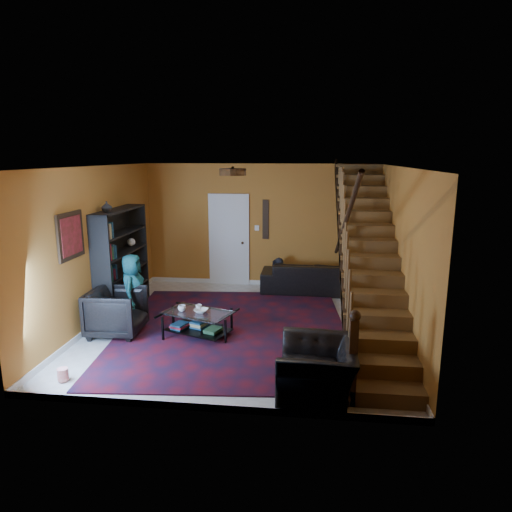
{
  "coord_description": "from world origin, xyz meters",
  "views": [
    {
      "loc": [
        1.14,
        -7.54,
        2.99
      ],
      "look_at": [
        0.2,
        0.4,
        1.21
      ],
      "focal_mm": 32.0,
      "sensor_mm": 36.0,
      "label": 1
    }
  ],
  "objects": [
    {
      "name": "person_adult_b",
      "position": [
        0.43,
        2.35,
        0.13
      ],
      "size": [
        0.56,
        0.44,
        1.15
      ],
      "primitive_type": "imported",
      "rotation": [
        0.0,
        0.0,
        3.14
      ],
      "color": "black",
      "rests_on": "sofa"
    },
    {
      "name": "cup_b",
      "position": [
        -0.68,
        -0.38,
        0.47
      ],
      "size": [
        0.11,
        0.11,
        0.1
      ],
      "primitive_type": "imported",
      "rotation": [
        0.0,
        0.0,
        -0.04
      ],
      "color": "#999999",
      "rests_on": "coffee_table"
    },
    {
      "name": "room",
      "position": [
        -1.33,
        1.33,
        0.05
      ],
      "size": [
        5.5,
        5.5,
        5.5
      ],
      "color": "#AD6626",
      "rests_on": "ground"
    },
    {
      "name": "floor",
      "position": [
        0.0,
        0.0,
        0.0
      ],
      "size": [
        5.5,
        5.5,
        0.0
      ],
      "primitive_type": "plane",
      "color": "beige",
      "rests_on": "ground"
    },
    {
      "name": "bowl",
      "position": [
        -0.62,
        -0.48,
        0.45
      ],
      "size": [
        0.26,
        0.26,
        0.06
      ],
      "primitive_type": "imported",
      "rotation": [
        0.0,
        0.0,
        -0.12
      ],
      "color": "#999999",
      "rests_on": "coffee_table"
    },
    {
      "name": "sofa",
      "position": [
        1.27,
        2.3,
        0.34
      ],
      "size": [
        2.31,
        0.91,
        0.67
      ],
      "primitive_type": "imported",
      "rotation": [
        0.0,
        0.0,
        3.14
      ],
      "color": "black",
      "rests_on": "floor"
    },
    {
      "name": "vase",
      "position": [
        -2.41,
        0.1,
        2.1
      ],
      "size": [
        0.18,
        0.18,
        0.19
      ],
      "primitive_type": "imported",
      "color": "#999999",
      "rests_on": "bookshelf"
    },
    {
      "name": "bookshelf",
      "position": [
        -2.4,
        0.6,
        0.96
      ],
      "size": [
        0.35,
        1.8,
        2.0
      ],
      "color": "black",
      "rests_on": "floor"
    },
    {
      "name": "ceiling_fixture",
      "position": [
        0.0,
        -0.8,
        2.74
      ],
      "size": [
        0.4,
        0.4,
        0.1
      ],
      "primitive_type": "cylinder",
      "color": "#3F2814",
      "rests_on": "room"
    },
    {
      "name": "popcorn_bucket",
      "position": [
        -2.1,
        -2.25,
        0.1
      ],
      "size": [
        0.18,
        0.18,
        0.17
      ],
      "primitive_type": "cylinder",
      "rotation": [
        0.0,
        0.0,
        0.31
      ],
      "color": "red",
      "rests_on": "rug"
    },
    {
      "name": "armchair_right",
      "position": [
        1.29,
        -2.25,
        0.35
      ],
      "size": [
        0.98,
        1.12,
        0.71
      ],
      "primitive_type": "imported",
      "rotation": [
        0.0,
        0.0,
        -1.6
      ],
      "color": "black",
      "rests_on": "floor"
    },
    {
      "name": "door",
      "position": [
        -0.7,
        2.73,
        1.02
      ],
      "size": [
        0.82,
        0.05,
        2.05
      ],
      "primitive_type": "cube",
      "color": "silver",
      "rests_on": "floor"
    },
    {
      "name": "framed_picture",
      "position": [
        -2.57,
        -0.9,
        1.75
      ],
      "size": [
        0.04,
        0.74,
        0.74
      ],
      "primitive_type": "cube",
      "color": "maroon",
      "rests_on": "room"
    },
    {
      "name": "armchair_left",
      "position": [
        -2.05,
        -0.57,
        0.4
      ],
      "size": [
        0.91,
        0.88,
        0.8
      ],
      "primitive_type": "imported",
      "rotation": [
        0.0,
        0.0,
        1.61
      ],
      "color": "black",
      "rests_on": "floor"
    },
    {
      "name": "person_adult_a",
      "position": [
        0.49,
        2.35,
        0.15
      ],
      "size": [
        0.46,
        0.33,
        1.2
      ],
      "primitive_type": "imported",
      "rotation": [
        0.0,
        0.0,
        3.05
      ],
      "color": "black",
      "rests_on": "sofa"
    },
    {
      "name": "rug",
      "position": [
        -0.13,
        -0.18,
        0.01
      ],
      "size": [
        4.25,
        4.75,
        0.02
      ],
      "primitive_type": "cube",
      "rotation": [
        0.0,
        0.0,
        0.08
      ],
      "color": "#4E0E18",
      "rests_on": "floor"
    },
    {
      "name": "wall_hanging",
      "position": [
        0.15,
        2.73,
        1.55
      ],
      "size": [
        0.14,
        0.03,
        0.9
      ],
      "primitive_type": "cube",
      "color": "black",
      "rests_on": "room"
    },
    {
      "name": "cup_a",
      "position": [
        -0.95,
        -0.47,
        0.47
      ],
      "size": [
        0.14,
        0.14,
        0.1
      ],
      "primitive_type": "imported",
      "rotation": [
        0.0,
        0.0,
        -0.08
      ],
      "color": "#999999",
      "rests_on": "coffee_table"
    },
    {
      "name": "staircase",
      "position": [
        2.12,
        -0.0,
        1.4
      ],
      "size": [
        0.95,
        5.02,
        3.18
      ],
      "color": "brown",
      "rests_on": "floor"
    },
    {
      "name": "coffee_table",
      "position": [
        -0.67,
        -0.48,
        0.24
      ],
      "size": [
        1.26,
        0.99,
        0.42
      ],
      "rotation": [
        0.0,
        0.0,
        -0.36
      ],
      "color": "black",
      "rests_on": "floor"
    },
    {
      "name": "person_child",
      "position": [
        -1.95,
        -0.07,
        0.65
      ],
      "size": [
        0.47,
        0.67,
        1.29
      ],
      "primitive_type": "imported",
      "rotation": [
        0.0,
        0.0,
        1.66
      ],
      "color": "#1B6862",
      "rests_on": "armchair_left"
    }
  ]
}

